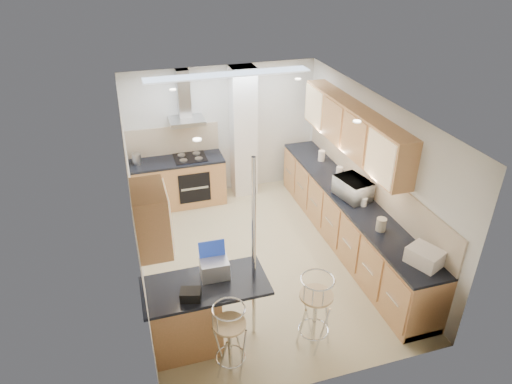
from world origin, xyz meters
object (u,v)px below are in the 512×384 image
object	(u,v)px
microwave	(353,189)
laptop	(215,269)
bar_stool_end	(315,312)
bread_bin	(425,257)
bar_stool_near	(230,340)

from	to	relation	value
microwave	laptop	distance (m)	2.77
laptop	bar_stool_end	bearing A→B (deg)	-22.81
bread_bin	bar_stool_near	bearing A→B (deg)	159.13
bar_stool_end	bread_bin	bearing A→B (deg)	-51.15
laptop	bar_stool_end	distance (m)	1.33
laptop	bar_stool_near	size ratio (longest dim) A/B	0.34
bar_stool_near	bread_bin	xyz separation A→B (m)	(2.53, 0.11, 0.54)
laptop	bar_stool_end	size ratio (longest dim) A/B	0.32
bread_bin	bar_stool_end	bearing A→B (deg)	157.27
microwave	bar_stool_end	size ratio (longest dim) A/B	0.55
laptop	bread_bin	distance (m)	2.60
bar_stool_near	bread_bin	bearing A→B (deg)	3.97
bar_stool_near	bar_stool_end	bearing A→B (deg)	6.44
microwave	bar_stool_near	xyz separation A→B (m)	(-2.44, -1.86, -0.59)
laptop	bar_stool_near	world-z (taller)	laptop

